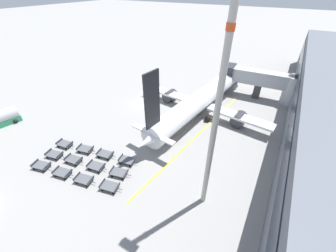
% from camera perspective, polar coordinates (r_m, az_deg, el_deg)
% --- Properties ---
extents(ground_plane, '(500.00, 500.00, 0.00)m').
position_cam_1_polar(ground_plane, '(49.34, -7.17, 6.03)').
color(ground_plane, gray).
extents(jet_bridge, '(18.63, 5.21, 6.86)m').
position_cam_1_polar(jet_bridge, '(55.29, 26.11, 10.76)').
color(jet_bridge, '#B2B5BA').
rests_on(jet_bridge, ground_plane).
extents(airplane, '(30.57, 40.21, 14.01)m').
position_cam_1_polar(airplane, '(45.52, 9.64, 7.40)').
color(airplane, white).
rests_on(airplane, ground_plane).
extents(baggage_dolly_row_near_col_a, '(3.29, 2.17, 0.92)m').
position_cam_1_polar(baggage_dolly_row_near_col_a, '(37.90, -31.64, -9.30)').
color(baggage_dolly_row_near_col_a, '#515459').
rests_on(baggage_dolly_row_near_col_a, ground_plane).
extents(baggage_dolly_row_near_col_b, '(3.29, 2.09, 0.92)m').
position_cam_1_polar(baggage_dolly_row_near_col_b, '(35.17, -27.19, -11.41)').
color(baggage_dolly_row_near_col_b, '#515459').
rests_on(baggage_dolly_row_near_col_b, ground_plane).
extents(baggage_dolly_row_near_col_c, '(3.28, 2.08, 0.92)m').
position_cam_1_polar(baggage_dolly_row_near_col_c, '(32.90, -22.23, -13.54)').
color(baggage_dolly_row_near_col_c, '#515459').
rests_on(baggage_dolly_row_near_col_c, ground_plane).
extents(baggage_dolly_row_near_col_d, '(3.29, 2.10, 0.92)m').
position_cam_1_polar(baggage_dolly_row_near_col_d, '(30.90, -15.81, -15.79)').
color(baggage_dolly_row_near_col_d, '#515459').
rests_on(baggage_dolly_row_near_col_d, ground_plane).
extents(baggage_dolly_row_mid_a_col_a, '(3.29, 2.10, 0.92)m').
position_cam_1_polar(baggage_dolly_row_mid_a_col_a, '(38.99, -28.95, -6.92)').
color(baggage_dolly_row_mid_a_col_a, '#515459').
rests_on(baggage_dolly_row_mid_a_col_a, ground_plane).
extents(baggage_dolly_row_mid_a_col_b, '(3.27, 1.96, 0.92)m').
position_cam_1_polar(baggage_dolly_row_mid_a_col_b, '(36.59, -24.68, -8.47)').
color(baggage_dolly_row_mid_a_col_b, '#515459').
rests_on(baggage_dolly_row_mid_a_col_b, ground_plane).
extents(baggage_dolly_row_mid_a_col_c, '(3.28, 1.99, 0.92)m').
position_cam_1_polar(baggage_dolly_row_mid_a_col_c, '(34.18, -19.29, -10.46)').
color(baggage_dolly_row_mid_a_col_c, '#515459').
rests_on(baggage_dolly_row_mid_a_col_c, ground_plane).
extents(baggage_dolly_row_mid_a_col_d, '(3.29, 2.15, 0.92)m').
position_cam_1_polar(baggage_dolly_row_mid_a_col_d, '(32.28, -13.41, -12.45)').
color(baggage_dolly_row_mid_a_col_d, '#515459').
rests_on(baggage_dolly_row_mid_a_col_d, ground_plane).
extents(baggage_dolly_row_mid_b_col_a, '(3.27, 1.97, 0.92)m').
position_cam_1_polar(baggage_dolly_row_mid_b_col_a, '(40.47, -26.69, -4.48)').
color(baggage_dolly_row_mid_b_col_a, '#515459').
rests_on(baggage_dolly_row_mid_b_col_a, ground_plane).
extents(baggage_dolly_row_mid_b_col_b, '(3.29, 2.12, 0.92)m').
position_cam_1_polar(baggage_dolly_row_mid_b_col_b, '(37.90, -21.93, -5.94)').
color(baggage_dolly_row_mid_b_col_b, '#515459').
rests_on(baggage_dolly_row_mid_b_col_b, ground_plane).
extents(baggage_dolly_row_mid_b_col_c, '(3.28, 2.02, 0.92)m').
position_cam_1_polar(baggage_dolly_row_mid_b_col_c, '(35.78, -16.99, -7.47)').
color(baggage_dolly_row_mid_b_col_c, '#515459').
rests_on(baggage_dolly_row_mid_b_col_c, ground_plane).
extents(baggage_dolly_row_mid_b_col_d, '(3.28, 2.03, 0.92)m').
position_cam_1_polar(baggage_dolly_row_mid_b_col_d, '(33.85, -11.23, -9.32)').
color(baggage_dolly_row_mid_b_col_d, '#515459').
rests_on(baggage_dolly_row_mid_b_col_d, ground_plane).
extents(apron_light_mast, '(2.00, 0.72, 26.69)m').
position_cam_1_polar(apron_light_mast, '(19.65, 13.81, 6.28)').
color(apron_light_mast, '#ADA89E').
rests_on(apron_light_mast, ground_plane).
extents(stand_guidance_stripe, '(4.67, 37.36, 0.01)m').
position_cam_1_polar(stand_guidance_stripe, '(39.60, 8.47, -2.25)').
color(stand_guidance_stripe, yellow).
rests_on(stand_guidance_stripe, ground_plane).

